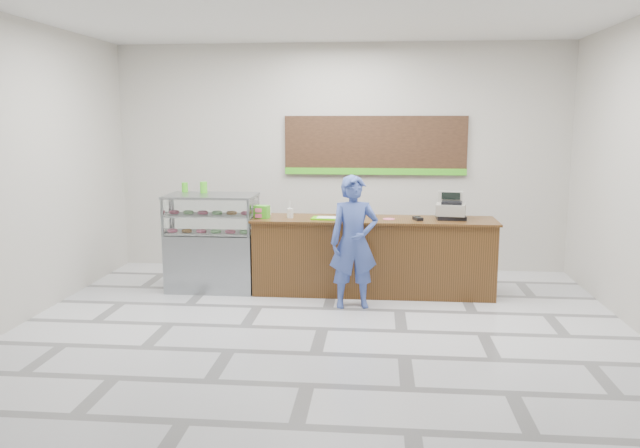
# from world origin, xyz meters

# --- Properties ---
(floor) EXTENTS (7.00, 7.00, 0.00)m
(floor) POSITION_xyz_m (0.00, 0.00, 0.00)
(floor) COLOR silver
(floor) RESTS_ON ground
(back_wall) EXTENTS (7.00, 0.00, 7.00)m
(back_wall) POSITION_xyz_m (0.00, 3.00, 1.75)
(back_wall) COLOR beige
(back_wall) RESTS_ON floor
(ceiling) EXTENTS (7.00, 7.00, 0.00)m
(ceiling) POSITION_xyz_m (0.00, 0.00, 3.50)
(ceiling) COLOR silver
(ceiling) RESTS_ON back_wall
(sales_counter) EXTENTS (3.26, 0.76, 1.03)m
(sales_counter) POSITION_xyz_m (0.55, 1.55, 0.52)
(sales_counter) COLOR #573315
(sales_counter) RESTS_ON floor
(display_case) EXTENTS (1.22, 0.72, 1.33)m
(display_case) POSITION_xyz_m (-1.67, 1.55, 0.68)
(display_case) COLOR gray
(display_case) RESTS_ON floor
(menu_board) EXTENTS (2.80, 0.06, 0.90)m
(menu_board) POSITION_xyz_m (0.55, 2.96, 1.93)
(menu_board) COLOR black
(menu_board) RESTS_ON back_wall
(cash_register) EXTENTS (0.44, 0.45, 0.36)m
(cash_register) POSITION_xyz_m (1.58, 1.63, 1.16)
(cash_register) COLOR black
(cash_register) RESTS_ON sales_counter
(card_terminal) EXTENTS (0.14, 0.19, 0.04)m
(card_terminal) POSITION_xyz_m (1.13, 1.46, 1.05)
(card_terminal) COLOR black
(card_terminal) RESTS_ON sales_counter
(serving_tray) EXTENTS (0.38, 0.29, 0.02)m
(serving_tray) POSITION_xyz_m (-0.09, 1.47, 1.04)
(serving_tray) COLOR #53D701
(serving_tray) RESTS_ON sales_counter
(napkin_box) EXTENTS (0.14, 0.14, 0.11)m
(napkin_box) POSITION_xyz_m (-0.95, 1.71, 1.08)
(napkin_box) COLOR white
(napkin_box) RESTS_ON sales_counter
(straw_cup) EXTENTS (0.08, 0.08, 0.12)m
(straw_cup) POSITION_xyz_m (-0.58, 1.51, 1.09)
(straw_cup) COLOR silver
(straw_cup) RESTS_ON sales_counter
(promo_box) EXTENTS (0.22, 0.17, 0.17)m
(promo_box) POSITION_xyz_m (-0.95, 1.44, 1.12)
(promo_box) COLOR #46BF20
(promo_box) RESTS_ON sales_counter
(donut_decal) EXTENTS (0.16, 0.16, 0.00)m
(donut_decal) POSITION_xyz_m (0.75, 1.53, 1.03)
(donut_decal) COLOR #EB5B84
(donut_decal) RESTS_ON sales_counter
(green_cup_left) EXTENTS (0.09, 0.09, 0.13)m
(green_cup_left) POSITION_xyz_m (-2.12, 1.82, 1.40)
(green_cup_left) COLOR #46BF20
(green_cup_left) RESTS_ON display_case
(green_cup_right) EXTENTS (0.10, 0.10, 0.16)m
(green_cup_right) POSITION_xyz_m (-1.82, 1.74, 1.41)
(green_cup_right) COLOR #46BF20
(green_cup_right) RESTS_ON display_case
(customer) EXTENTS (0.67, 0.50, 1.67)m
(customer) POSITION_xyz_m (0.31, 0.90, 0.83)
(customer) COLOR #394E9B
(customer) RESTS_ON floor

